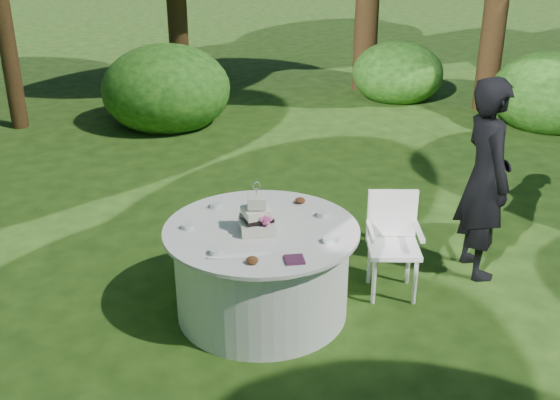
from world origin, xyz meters
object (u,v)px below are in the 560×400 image
object	(u,v)px
guest	(485,179)
napkins	(294,260)
cake	(257,218)
table	(262,270)
chair	(393,236)

from	to	relation	value
guest	napkins	bearing A→B (deg)	118.58
guest	cake	xyz separation A→B (m)	(-2.08, -0.45, -0.03)
table	cake	xyz separation A→B (m)	(-0.04, -0.05, 0.50)
table	guest	bearing A→B (deg)	11.13
table	cake	world-z (taller)	cake
chair	table	bearing A→B (deg)	-170.39
napkins	cake	size ratio (longest dim) A/B	0.34
napkins	guest	world-z (taller)	guest
cake	chair	bearing A→B (deg)	11.80
table	chair	world-z (taller)	chair
table	chair	distance (m)	1.18
guest	table	world-z (taller)	guest
napkins	cake	bearing A→B (deg)	111.70
cake	chair	xyz separation A→B (m)	(1.19, 0.25, -0.37)
napkins	table	bearing A→B (deg)	106.41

